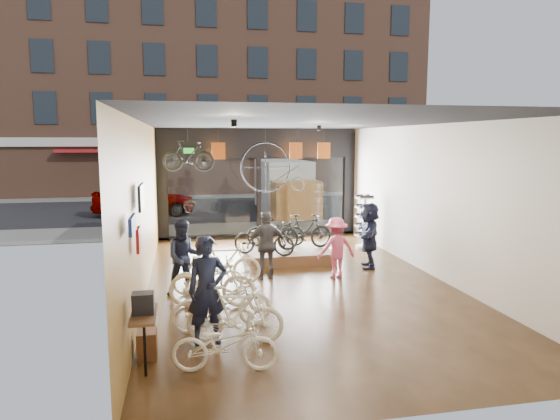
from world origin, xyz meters
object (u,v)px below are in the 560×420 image
object	(u,v)px
display_bike_left	(264,239)
sunglasses_rack	(364,221)
floor_bike_1	(235,315)
customer_1	(184,257)
floor_bike_5	(224,264)
penny_farthing	(276,169)
hung_bike	(188,156)
customer_3	(336,248)
floor_bike_4	(208,276)
customer_5	(369,235)
customer_2	(267,245)
floor_bike_2	(222,303)
display_platform	(288,255)
display_bike_mid	(305,232)
street_car	(144,198)
floor_bike_3	(212,282)
display_bike_right	(276,231)
box_truck	(287,188)
customer_0	(207,290)
floor_bike_0	(225,344)

from	to	relation	value
display_bike_left	sunglasses_rack	bearing A→B (deg)	-38.52
floor_bike_1	customer_1	bearing A→B (deg)	27.81
customer_1	floor_bike_5	bearing A→B (deg)	21.30
penny_farthing	hung_bike	bearing A→B (deg)	-177.38
customer_3	floor_bike_4	bearing A→B (deg)	5.28
display_bike_left	customer_5	xyz separation A→B (m)	(2.73, -0.73, 0.13)
display_bike_left	customer_2	xyz separation A→B (m)	(-0.14, -1.27, 0.10)
floor_bike_2	floor_bike_5	xyz separation A→B (m)	(0.27, 2.73, 0.04)
floor_bike_2	display_platform	size ratio (longest dim) A/B	0.77
floor_bike_2	display_platform	xyz separation A→B (m)	(2.28, 4.95, -0.33)
display_bike_mid	street_car	bearing A→B (deg)	17.62
floor_bike_1	street_car	bearing A→B (deg)	21.60
floor_bike_3	display_bike_right	distance (m)	4.77
box_truck	display_platform	xyz separation A→B (m)	(-1.83, -8.67, -1.07)
customer_1	hung_bike	world-z (taller)	hung_bike
penny_farthing	customer_1	bearing A→B (deg)	-122.01
floor_bike_2	floor_bike_1	bearing A→B (deg)	-176.13
floor_bike_5	display_bike_right	distance (m)	3.29
penny_farthing	display_bike_left	bearing A→B (deg)	-107.74
display_platform	penny_farthing	world-z (taller)	penny_farthing
display_bike_right	customer_3	size ratio (longest dim) A/B	1.12
penny_farthing	display_bike_right	bearing A→B (deg)	-100.85
street_car	floor_bike_2	world-z (taller)	street_car
box_truck	floor_bike_3	distance (m)	13.10
floor_bike_5	customer_1	xyz separation A→B (m)	(-0.91, -0.51, 0.32)
floor_bike_2	hung_bike	distance (m)	7.26
street_car	display_bike_mid	world-z (taller)	street_car
customer_2	customer_3	distance (m)	1.72
floor_bike_2	customer_0	size ratio (longest dim) A/B	1.00
display_platform	sunglasses_rack	xyz separation A→B (m)	(2.69, 1.03, 0.71)
floor_bike_0	sunglasses_rack	distance (m)	9.19
floor_bike_1	display_bike_left	size ratio (longest dim) A/B	0.96
floor_bike_3	floor_bike_5	size ratio (longest dim) A/B	1.02
floor_bike_1	display_platform	world-z (taller)	floor_bike_1
box_truck	penny_farthing	world-z (taller)	penny_farthing
customer_2	display_bike_right	bearing A→B (deg)	-109.40
floor_bike_3	customer_1	xyz separation A→B (m)	(-0.54, 0.98, 0.31)
customer_0	customer_5	xyz separation A→B (m)	(4.52, 4.26, -0.04)
floor_bike_4	floor_bike_3	bearing A→B (deg)	-178.10
floor_bike_1	customer_5	bearing A→B (deg)	-30.82
customer_3	customer_5	distance (m)	1.44
floor_bike_1	display_bike_mid	size ratio (longest dim) A/B	0.98
customer_1	sunglasses_rack	xyz separation A→B (m)	(5.61, 3.76, 0.02)
floor_bike_4	hung_bike	distance (m)	5.31
sunglasses_rack	customer_1	bearing A→B (deg)	-127.82
penny_farthing	box_truck	bearing A→B (deg)	74.98
customer_1	customer_2	distance (m)	2.20
customer_5	hung_bike	bearing A→B (deg)	-106.78
display_platform	customer_2	distance (m)	2.15
customer_0	box_truck	bearing A→B (deg)	62.13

